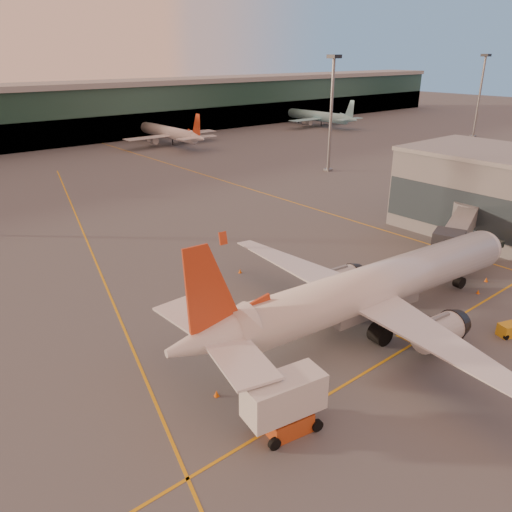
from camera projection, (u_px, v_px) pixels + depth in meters
ground at (431, 389)px, 41.59m from camera, size 600.00×600.00×0.00m
taxi_markings at (115, 256)px, 68.85m from camera, size 100.12×173.00×0.01m
gate_building at (485, 191)px, 76.81m from camera, size 18.40×22.40×12.60m
mast_east_near at (332, 106)px, 112.62m from camera, size 2.40×2.40×25.60m
mast_east_far at (480, 90)px, 159.94m from camera, size 2.40×2.40×25.60m
main_airplane at (368, 290)px, 49.42m from camera, size 42.95×38.78×12.96m
jet_bridge at (461, 228)px, 66.50m from camera, size 17.94×9.16×6.24m
catering_truck at (285, 401)px, 36.05m from camera, size 6.35×3.62×4.65m
gpu_cart at (509, 330)px, 49.28m from camera, size 2.49×1.95×1.28m
pushback_tug at (466, 260)px, 65.46m from camera, size 3.82×2.18×1.93m
cone_nose at (486, 280)px, 60.99m from camera, size 0.43×0.43×0.55m
cone_tail at (217, 393)px, 40.65m from camera, size 0.44×0.44×0.56m
cone_wing_left at (240, 271)px, 63.43m from camera, size 0.42×0.42×0.53m
cone_fwd at (478, 292)px, 57.96m from camera, size 0.39×0.39×0.50m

